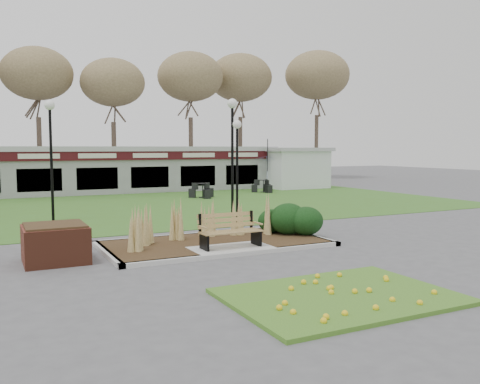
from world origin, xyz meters
name	(u,v)px	position (x,y,z in m)	size (l,w,h in m)	color
ground	(233,253)	(0.00, 0.00, 0.00)	(100.00, 100.00, 0.00)	#515154
lawn	(125,207)	(0.00, 12.00, 0.01)	(34.00, 16.00, 0.02)	#3C6921
flower_bed	(340,295)	(0.00, -4.60, 0.07)	(4.20, 3.00, 0.16)	#3C6E1F
planting_bed	(252,229)	(1.27, 1.35, 0.37)	(6.75, 3.40, 1.27)	#2F2012
park_bench	(229,230)	(0.00, 0.25, 0.59)	(1.70, 0.66, 0.93)	olive
brick_planter	(55,243)	(-4.40, 1.00, 0.48)	(1.50, 1.50, 0.95)	brown
food_pavilion	(93,170)	(0.00, 19.96, 1.48)	(24.60, 3.40, 2.90)	gray
service_hut	(295,167)	(13.50, 18.00, 1.45)	(4.40, 3.40, 2.83)	white
tree_backdrop	(70,73)	(0.00, 28.00, 8.36)	(47.24, 5.24, 10.36)	#47382B
lamp_post_near_right	(237,149)	(2.32, 4.49, 2.78)	(0.32, 0.32, 3.82)	black
lamp_post_mid_left	(50,133)	(-3.62, 8.55, 3.37)	(0.38, 0.38, 4.63)	black
lamp_post_far_right	(232,131)	(3.18, 6.68, 3.51)	(0.40, 0.40, 4.81)	black
bistro_set_c	(263,188)	(9.74, 15.80, 0.28)	(1.46, 1.34, 0.78)	black
bistro_set_d	(203,193)	(4.96, 14.24, 0.29)	(1.54, 1.34, 0.82)	black
patio_umbrella	(267,168)	(11.28, 18.00, 1.47)	(2.00, 2.03, 2.31)	black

